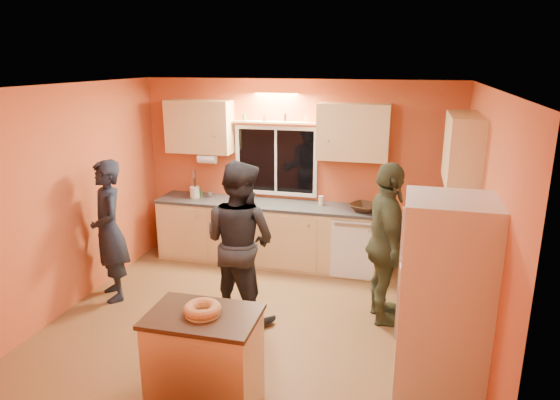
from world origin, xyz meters
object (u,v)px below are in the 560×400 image
(island, at_px, (205,361))
(person_left, at_px, (109,231))
(refrigerator, at_px, (443,302))
(person_center, at_px, (240,241))
(person_right, at_px, (386,244))

(island, relative_size, person_left, 0.53)
(refrigerator, relative_size, person_left, 1.04)
(island, relative_size, person_center, 0.50)
(person_right, bearing_deg, refrigerator, -170.27)
(person_left, bearing_deg, person_center, 44.71)
(island, distance_m, person_right, 2.36)
(refrigerator, distance_m, person_right, 1.33)
(person_center, distance_m, person_right, 1.61)
(person_left, relative_size, person_right, 0.95)
(refrigerator, relative_size, person_center, 0.99)
(refrigerator, distance_m, person_left, 3.91)
(island, height_order, person_right, person_right)
(person_left, distance_m, person_right, 3.27)
(refrigerator, height_order, person_right, person_right)
(island, xyz_separation_m, person_right, (1.36, 1.87, 0.47))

